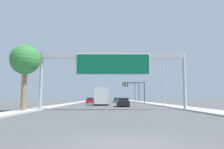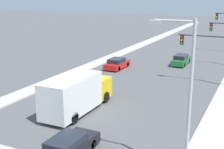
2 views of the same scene
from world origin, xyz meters
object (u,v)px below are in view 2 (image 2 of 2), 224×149
(car_near_left, at_px, (117,64))
(traffic_light_near_intersection, at_px, (210,49))
(truck_box_primary, at_px, (76,94))
(car_mid_right, at_px, (68,147))
(street_lamp_right, at_px, (185,88))
(car_near_center, at_px, (181,60))

(car_near_left, distance_m, traffic_light_near_intersection, 12.46)
(truck_box_primary, xyz_separation_m, traffic_light_near_intersection, (8.38, 13.34, 2.20))
(car_near_left, height_order, car_mid_right, car_mid_right)
(car_near_left, relative_size, car_mid_right, 0.95)
(car_near_left, height_order, truck_box_primary, truck_box_primary)
(car_near_left, bearing_deg, car_mid_right, -72.31)
(car_mid_right, height_order, street_lamp_right, street_lamp_right)
(car_near_center, relative_size, traffic_light_near_intersection, 0.87)
(truck_box_primary, distance_m, traffic_light_near_intersection, 15.90)
(car_near_left, bearing_deg, traffic_light_near_intersection, -9.82)
(car_near_center, distance_m, truck_box_primary, 21.64)
(car_near_left, xyz_separation_m, car_mid_right, (7.00, -21.94, 0.01))
(car_near_center, distance_m, traffic_light_near_intersection, 9.87)
(truck_box_primary, bearing_deg, street_lamp_right, -28.37)
(street_lamp_right, bearing_deg, traffic_light_near_intersection, 95.14)
(car_near_left, xyz_separation_m, car_near_center, (7.00, 5.93, 0.02))
(car_near_center, xyz_separation_m, traffic_light_near_intersection, (4.88, -7.99, 3.14))
(car_mid_right, relative_size, truck_box_primary, 0.59)
(car_near_center, xyz_separation_m, truck_box_primary, (-3.50, -21.33, 0.95))
(car_mid_right, height_order, traffic_light_near_intersection, traffic_light_near_intersection)
(car_near_center, height_order, car_mid_right, car_near_center)
(truck_box_primary, height_order, traffic_light_near_intersection, traffic_light_near_intersection)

